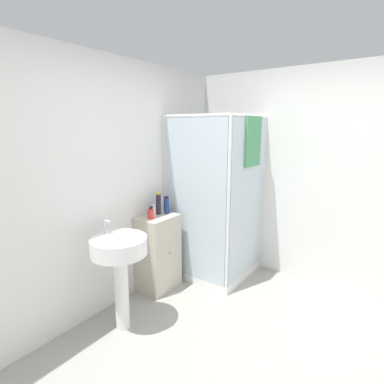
{
  "coord_description": "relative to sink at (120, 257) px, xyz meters",
  "views": [
    {
      "loc": [
        -1.88,
        -0.67,
        1.83
      ],
      "look_at": [
        0.62,
        1.14,
        1.16
      ],
      "focal_mm": 28.0,
      "sensor_mm": 36.0,
      "label": 1
    }
  ],
  "objects": [
    {
      "name": "ground_plane",
      "position": [
        0.26,
        -1.3,
        -0.7
      ],
      "size": [
        12.0,
        12.0,
        0.0
      ],
      "primitive_type": "plane",
      "color": "#9E9B93"
    },
    {
      "name": "wall_back",
      "position": [
        0.26,
        0.4,
        0.55
      ],
      "size": [
        6.4,
        0.06,
        2.5
      ],
      "primitive_type": "cube",
      "color": "white",
      "rests_on": "ground_plane"
    },
    {
      "name": "wall_right",
      "position": [
        1.96,
        -1.3,
        0.55
      ],
      "size": [
        0.06,
        6.4,
        2.5
      ],
      "primitive_type": "cube",
      "color": "white",
      "rests_on": "ground_plane"
    },
    {
      "name": "shower_enclosure",
      "position": [
        1.42,
        -0.16,
        -0.17
      ],
      "size": [
        0.9,
        0.93,
        1.97
      ],
      "color": "white",
      "rests_on": "ground_plane"
    },
    {
      "name": "vanity_cabinet",
      "position": [
        0.73,
        0.21,
        -0.27
      ],
      "size": [
        0.45,
        0.34,
        0.86
      ],
      "color": "beige",
      "rests_on": "ground_plane"
    },
    {
      "name": "sink",
      "position": [
        0.0,
        0.0,
        0.0
      ],
      "size": [
        0.5,
        0.5,
        1.02
      ],
      "color": "white",
      "rests_on": "ground_plane"
    },
    {
      "name": "soap_dispenser",
      "position": [
        0.62,
        0.2,
        0.22
      ],
      "size": [
        0.06,
        0.07,
        0.14
      ],
      "color": "red",
      "rests_on": "vanity_cabinet"
    },
    {
      "name": "shampoo_bottle_tall_black",
      "position": [
        0.8,
        0.25,
        0.29
      ],
      "size": [
        0.06,
        0.06,
        0.25
      ],
      "color": "#281E33",
      "rests_on": "vanity_cabinet"
    },
    {
      "name": "shampoo_bottle_blue",
      "position": [
        0.88,
        0.2,
        0.26
      ],
      "size": [
        0.06,
        0.06,
        0.2
      ],
      "color": "navy",
      "rests_on": "vanity_cabinet"
    },
    {
      "name": "lotion_bottle_white",
      "position": [
        0.69,
        0.23,
        0.22
      ],
      "size": [
        0.06,
        0.06,
        0.15
      ],
      "color": "beige",
      "rests_on": "vanity_cabinet"
    }
  ]
}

